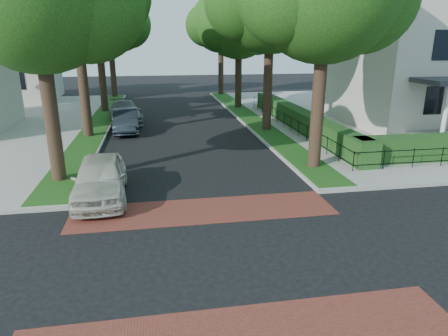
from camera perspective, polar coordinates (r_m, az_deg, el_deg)
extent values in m
plane|color=black|center=(11.02, -0.80, -12.74)|extent=(120.00, 120.00, 0.00)
cube|color=gray|center=(35.71, 26.55, 7.01)|extent=(30.00, 30.00, 0.15)
cube|color=maroon|center=(13.84, -2.89, -6.07)|extent=(9.00, 2.20, 0.01)
cube|color=#224714|center=(29.80, 3.75, 7.21)|extent=(1.60, 29.80, 0.02)
cube|color=#224714|center=(29.26, -17.43, 6.24)|extent=(1.60, 29.80, 0.02)
cylinder|color=black|center=(17.89, 13.47, 11.61)|extent=(0.56, 0.56, 7.35)
cylinder|color=black|center=(25.41, 6.35, 14.05)|extent=(0.56, 0.56, 7.70)
sphere|color=#133D10|center=(26.28, 10.56, 22.01)|extent=(4.95, 4.95, 4.95)
sphere|color=#133D10|center=(24.86, 2.83, 22.76)|extent=(4.62, 4.62, 4.62)
cylinder|color=black|center=(34.17, 2.08, 14.19)|extent=(0.56, 0.56, 6.65)
sphere|color=#133D10|center=(34.13, 2.14, 20.08)|extent=(5.80, 5.80, 5.80)
sphere|color=#133D10|center=(34.77, 4.76, 19.34)|extent=(4.35, 4.35, 4.35)
sphere|color=#133D10|center=(33.66, -0.35, 19.62)|extent=(4.06, 4.06, 4.06)
sphere|color=#133D10|center=(35.59, 1.81, 20.80)|extent=(3.77, 3.77, 3.77)
cylinder|color=black|center=(43.00, -0.45, 15.16)|extent=(0.56, 0.56, 7.00)
sphere|color=#133D10|center=(42.99, -0.46, 20.09)|extent=(6.00, 6.00, 6.00)
sphere|color=#133D10|center=(43.56, 1.74, 19.53)|extent=(4.50, 4.50, 4.50)
sphere|color=#133D10|center=(42.56, -2.53, 19.70)|extent=(4.20, 4.20, 4.20)
sphere|color=#133D10|center=(44.51, -0.66, 20.65)|extent=(3.90, 3.90, 3.90)
cylinder|color=black|center=(16.99, -23.81, 9.71)|extent=(0.56, 0.56, 7.00)
sphere|color=#133D10|center=(16.91, -19.23, 21.45)|extent=(4.50, 4.50, 4.50)
cylinder|color=black|center=(24.76, -19.70, 13.47)|extent=(0.56, 0.56, 8.05)
cylinder|color=black|center=(33.69, -17.12, 13.57)|extent=(0.56, 0.56, 6.86)
sphere|color=#133D10|center=(33.67, -17.71, 19.72)|extent=(5.60, 5.60, 5.60)
sphere|color=#133D10|center=(33.80, -14.84, 19.26)|extent=(4.20, 4.20, 4.20)
sphere|color=#133D10|center=(33.65, -20.20, 18.97)|extent=(3.92, 3.92, 3.92)
sphere|color=#133D10|center=(35.07, -17.32, 20.46)|extent=(3.64, 3.64, 3.64)
cylinder|color=black|center=(42.62, -15.71, 14.60)|extent=(0.56, 0.56, 7.14)
sphere|color=#133D10|center=(42.62, -16.16, 19.66)|extent=(6.20, 6.20, 6.20)
sphere|color=#133D10|center=(42.77, -13.67, 19.29)|extent=(4.65, 4.65, 4.65)
sphere|color=#133D10|center=(42.58, -18.34, 19.07)|extent=(4.34, 4.34, 4.34)
sphere|color=#133D10|center=(44.18, -15.87, 20.24)|extent=(4.03, 4.03, 4.03)
cube|color=#174319|center=(26.49, 10.72, 6.91)|extent=(1.00, 18.00, 1.20)
cube|color=beige|center=(31.72, 27.76, 13.18)|extent=(12.00, 10.00, 8.00)
cylinder|color=white|center=(23.73, 29.09, 6.83)|extent=(0.24, 0.24, 3.00)
cube|color=beige|center=(43.75, -29.24, 12.70)|extent=(9.00, 8.00, 6.50)
cube|color=maroon|center=(41.47, -27.36, 19.89)|extent=(0.80, 0.80, 3.64)
imported|color=beige|center=(15.31, -17.28, -1.36)|extent=(2.10, 4.71, 1.58)
imported|color=#1D242C|center=(26.36, -13.86, 6.58)|extent=(1.77, 4.44, 1.44)
imported|color=slate|center=(29.35, -13.93, 7.72)|extent=(2.80, 5.35, 1.48)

